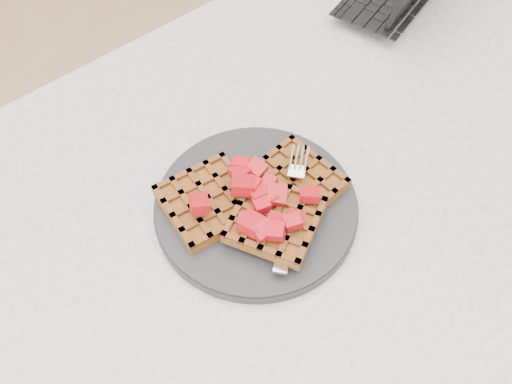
% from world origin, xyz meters
% --- Properties ---
extents(table, '(1.20, 0.80, 0.75)m').
position_xyz_m(table, '(0.00, 0.00, 0.64)').
color(table, silver).
rests_on(table, ground).
extents(plate, '(0.25, 0.25, 0.02)m').
position_xyz_m(plate, '(-0.05, 0.04, 0.76)').
color(plate, black).
rests_on(plate, table).
extents(waffles, '(0.20, 0.20, 0.03)m').
position_xyz_m(waffles, '(-0.05, 0.03, 0.78)').
color(waffles, brown).
rests_on(waffles, plate).
extents(strawberry_pile, '(0.15, 0.15, 0.02)m').
position_xyz_m(strawberry_pile, '(-0.05, 0.04, 0.80)').
color(strawberry_pile, '#8E0009').
rests_on(strawberry_pile, waffles).
extents(fork, '(0.15, 0.13, 0.02)m').
position_xyz_m(fork, '(-0.02, 0.01, 0.77)').
color(fork, silver).
rests_on(fork, plate).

